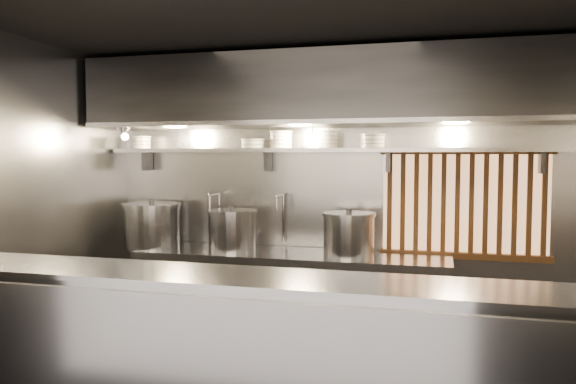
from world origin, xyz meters
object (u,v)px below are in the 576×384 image
at_px(stock_pot_left, 152,225).
at_px(stock_pot_right, 349,234).
at_px(pendant_bulb, 312,141).
at_px(heat_lamp, 123,131).
at_px(stock_pot_mid, 232,230).

xyz_separation_m(stock_pot_left, stock_pot_right, (2.02, 0.01, -0.02)).
bearing_deg(pendant_bulb, stock_pot_left, -176.88).
xyz_separation_m(heat_lamp, stock_pot_left, (0.15, 0.26, -0.94)).
bearing_deg(stock_pot_mid, stock_pot_left, -178.76).
xyz_separation_m(pendant_bulb, stock_pot_mid, (-0.79, -0.07, -0.86)).
relative_size(heat_lamp, stock_pot_right, 0.66).
distance_m(heat_lamp, stock_pot_right, 2.39).
xyz_separation_m(heat_lamp, stock_pot_right, (2.17, 0.27, -0.96)).
bearing_deg(stock_pot_mid, pendant_bulb, 5.18).
relative_size(pendant_bulb, stock_pot_left, 0.24).
distance_m(pendant_bulb, stock_pot_left, 1.85).
height_order(heat_lamp, pendant_bulb, heat_lamp).
xyz_separation_m(pendant_bulb, stock_pot_left, (-1.65, -0.09, -0.84)).
bearing_deg(stock_pot_right, stock_pot_left, -179.81).
bearing_deg(pendant_bulb, heat_lamp, -169.00).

